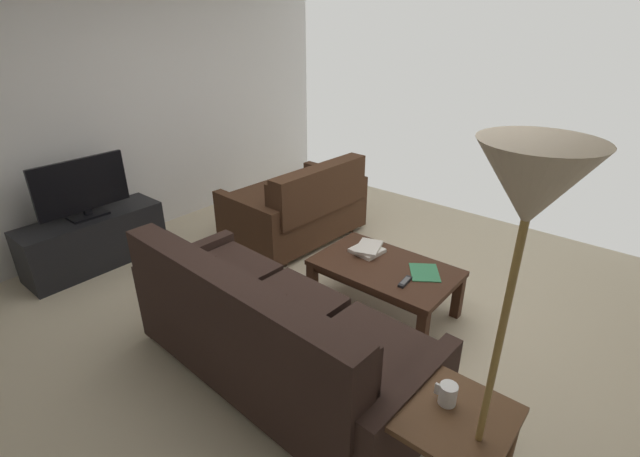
{
  "coord_description": "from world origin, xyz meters",
  "views": [
    {
      "loc": [
        -1.75,
        2.37,
        2.16
      ],
      "look_at": [
        0.16,
        0.05,
        0.73
      ],
      "focal_mm": 25.44,
      "sensor_mm": 36.0,
      "label": 1
    }
  ],
  "objects_px": {
    "end_table": "(450,430)",
    "tv_remote": "(405,282)",
    "sofa_main": "(269,334)",
    "coffee_table": "(385,273)",
    "book_stack": "(368,249)",
    "tv_stand": "(94,241)",
    "floor_lamp": "(526,215)",
    "loose_magazine": "(425,272)",
    "loveseat_near": "(298,207)",
    "coffee_mug": "(448,394)",
    "flat_tv": "(82,188)"
  },
  "relations": [
    {
      "from": "coffee_table",
      "to": "end_table",
      "type": "distance_m",
      "value": 1.61
    },
    {
      "from": "coffee_table",
      "to": "loose_magazine",
      "type": "height_order",
      "value": "loose_magazine"
    },
    {
      "from": "loveseat_near",
      "to": "end_table",
      "type": "bearing_deg",
      "value": 145.16
    },
    {
      "from": "sofa_main",
      "to": "book_stack",
      "type": "relative_size",
      "value": 6.62
    },
    {
      "from": "tv_stand",
      "to": "coffee_mug",
      "type": "xyz_separation_m",
      "value": [
        -3.5,
        0.05,
        0.39
      ]
    },
    {
      "from": "book_stack",
      "to": "loose_magazine",
      "type": "height_order",
      "value": "book_stack"
    },
    {
      "from": "sofa_main",
      "to": "coffee_mug",
      "type": "distance_m",
      "value": 1.17
    },
    {
      "from": "tv_remote",
      "to": "loose_magazine",
      "type": "height_order",
      "value": "tv_remote"
    },
    {
      "from": "coffee_mug",
      "to": "loveseat_near",
      "type": "bearing_deg",
      "value": -34.77
    },
    {
      "from": "coffee_table",
      "to": "coffee_mug",
      "type": "distance_m",
      "value": 1.57
    },
    {
      "from": "floor_lamp",
      "to": "coffee_table",
      "type": "bearing_deg",
      "value": -45.69
    },
    {
      "from": "sofa_main",
      "to": "flat_tv",
      "type": "distance_m",
      "value": 2.39
    },
    {
      "from": "book_stack",
      "to": "loveseat_near",
      "type": "bearing_deg",
      "value": -20.07
    },
    {
      "from": "flat_tv",
      "to": "loveseat_near",
      "type": "bearing_deg",
      "value": -124.63
    },
    {
      "from": "coffee_mug",
      "to": "tv_remote",
      "type": "xyz_separation_m",
      "value": [
        0.78,
        -1.03,
        -0.23
      ]
    },
    {
      "from": "sofa_main",
      "to": "coffee_table",
      "type": "bearing_deg",
      "value": -95.61
    },
    {
      "from": "book_stack",
      "to": "floor_lamp",
      "type": "bearing_deg",
      "value": 137.13
    },
    {
      "from": "book_stack",
      "to": "tv_remote",
      "type": "distance_m",
      "value": 0.52
    },
    {
      "from": "floor_lamp",
      "to": "loose_magazine",
      "type": "bearing_deg",
      "value": -55.25
    },
    {
      "from": "loveseat_near",
      "to": "coffee_mug",
      "type": "relative_size",
      "value": 13.8
    },
    {
      "from": "coffee_table",
      "to": "coffee_mug",
      "type": "height_order",
      "value": "coffee_mug"
    },
    {
      "from": "loveseat_near",
      "to": "flat_tv",
      "type": "xyz_separation_m",
      "value": [
        1.11,
        1.61,
        0.41
      ]
    },
    {
      "from": "floor_lamp",
      "to": "end_table",
      "type": "bearing_deg",
      "value": -21.45
    },
    {
      "from": "coffee_table",
      "to": "floor_lamp",
      "type": "distance_m",
      "value": 2.14
    },
    {
      "from": "coffee_table",
      "to": "loose_magazine",
      "type": "relative_size",
      "value": 4.13
    },
    {
      "from": "loveseat_near",
      "to": "loose_magazine",
      "type": "relative_size",
      "value": 5.4
    },
    {
      "from": "book_stack",
      "to": "loose_magazine",
      "type": "xyz_separation_m",
      "value": [
        -0.51,
        0.0,
        -0.02
      ]
    },
    {
      "from": "sofa_main",
      "to": "book_stack",
      "type": "height_order",
      "value": "sofa_main"
    },
    {
      "from": "end_table",
      "to": "tv_remote",
      "type": "bearing_deg",
      "value": -51.96
    },
    {
      "from": "floor_lamp",
      "to": "loose_magazine",
      "type": "distance_m",
      "value": 2.01
    },
    {
      "from": "sofa_main",
      "to": "coffee_table",
      "type": "xyz_separation_m",
      "value": [
        -0.11,
        -1.14,
        -0.05
      ]
    },
    {
      "from": "sofa_main",
      "to": "tv_stand",
      "type": "xyz_separation_m",
      "value": [
        2.36,
        -0.04,
        -0.14
      ]
    },
    {
      "from": "coffee_table",
      "to": "tv_stand",
      "type": "bearing_deg",
      "value": 23.85
    },
    {
      "from": "loveseat_near",
      "to": "loose_magazine",
      "type": "xyz_separation_m",
      "value": [
        -1.65,
        0.42,
        0.04
      ]
    },
    {
      "from": "end_table",
      "to": "tv_stand",
      "type": "xyz_separation_m",
      "value": [
        3.55,
        -0.09,
        -0.24
      ]
    },
    {
      "from": "tv_stand",
      "to": "flat_tv",
      "type": "height_order",
      "value": "flat_tv"
    },
    {
      "from": "flat_tv",
      "to": "tv_remote",
      "type": "relative_size",
      "value": 4.93
    },
    {
      "from": "coffee_table",
      "to": "tv_remote",
      "type": "height_order",
      "value": "tv_remote"
    },
    {
      "from": "sofa_main",
      "to": "end_table",
      "type": "relative_size",
      "value": 3.47
    },
    {
      "from": "coffee_table",
      "to": "floor_lamp",
      "type": "xyz_separation_m",
      "value": [
        -1.21,
        1.24,
        1.25
      ]
    },
    {
      "from": "flat_tv",
      "to": "coffee_mug",
      "type": "bearing_deg",
      "value": 179.14
    },
    {
      "from": "tv_stand",
      "to": "floor_lamp",
      "type": "bearing_deg",
      "value": 177.73
    },
    {
      "from": "book_stack",
      "to": "sofa_main",
      "type": "bearing_deg",
      "value": 95.43
    },
    {
      "from": "sofa_main",
      "to": "book_stack",
      "type": "bearing_deg",
      "value": -84.57
    },
    {
      "from": "flat_tv",
      "to": "tv_remote",
      "type": "distance_m",
      "value": 2.91
    },
    {
      "from": "book_stack",
      "to": "end_table",
      "type": "bearing_deg",
      "value": 135.48
    },
    {
      "from": "tv_stand",
      "to": "loose_magazine",
      "type": "distance_m",
      "value": 3.01
    },
    {
      "from": "tv_stand",
      "to": "book_stack",
      "type": "height_order",
      "value": "tv_stand"
    },
    {
      "from": "tv_stand",
      "to": "tv_remote",
      "type": "relative_size",
      "value": 7.53
    },
    {
      "from": "loveseat_near",
      "to": "coffee_table",
      "type": "bearing_deg",
      "value": 159.45
    }
  ]
}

